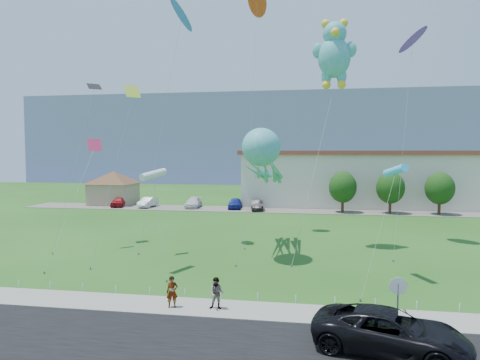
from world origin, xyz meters
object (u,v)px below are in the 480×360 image
object	(u,v)px
pavilion	(113,185)
parked_car_black	(257,205)
parked_car_white	(194,203)
octopus_kite	(263,158)
parked_car_silver	(148,202)
stop_sign	(398,291)
parked_car_red	(119,202)
pedestrian_right	(217,293)
teddy_bear_kite	(334,52)
warehouse	(448,178)
pedestrian_left	(172,292)
suv	(390,332)
parked_car_blue	(235,203)

from	to	relation	value
pavilion	parked_car_black	distance (m)	22.98
parked_car_white	octopus_kite	world-z (taller)	octopus_kite
parked_car_silver	stop_sign	bearing A→B (deg)	-51.87
pavilion	parked_car_red	bearing A→B (deg)	-51.75
pedestrian_right	teddy_bear_kite	bearing A→B (deg)	67.50
warehouse	pedestrian_left	world-z (taller)	warehouse
pavilion	parked_car_red	size ratio (longest dim) A/B	2.17
pavilion	pedestrian_right	distance (m)	48.06
suv	teddy_bear_kite	bearing A→B (deg)	19.26
pedestrian_left	parked_car_blue	distance (m)	38.78
pavilion	octopus_kite	size ratio (longest dim) A/B	0.95
parked_car_black	teddy_bear_kite	size ratio (longest dim) A/B	0.24
parked_car_silver	teddy_bear_kite	bearing A→B (deg)	-38.13
warehouse	parked_car_white	xyz separation A→B (m)	(-36.77, -8.11, -3.38)
parked_car_silver	parked_car_blue	size ratio (longest dim) A/B	1.00
stop_sign	suv	distance (m)	2.38
parked_car_red	parked_car_blue	distance (m)	17.07
suv	parked_car_blue	world-z (taller)	suv
parked_car_blue	teddy_bear_kite	distance (m)	30.04
pedestrian_left	teddy_bear_kite	distance (m)	23.56
suv	parked_car_silver	bearing A→B (deg)	47.73
teddy_bear_kite	stop_sign	bearing A→B (deg)	-83.42
warehouse	pedestrian_left	distance (m)	54.40
pavilion	teddy_bear_kite	distance (m)	42.45
pedestrian_right	parked_car_white	bearing A→B (deg)	106.79
suv	parked_car_blue	xyz separation A→B (m)	(-13.47, 41.85, -0.09)
octopus_kite	suv	bearing A→B (deg)	-66.46
pedestrian_right	parked_car_red	bearing A→B (deg)	120.75
pedestrian_left	parked_car_black	size ratio (longest dim) A/B	0.36
parked_car_blue	octopus_kite	distance (m)	28.21
parked_car_silver	parked_car_white	size ratio (longest dim) A/B	0.91
pedestrian_right	teddy_bear_kite	distance (m)	22.72
suv	parked_car_black	world-z (taller)	suv
teddy_bear_kite	parked_car_silver	bearing A→B (deg)	138.07
suv	pedestrian_left	world-z (taller)	suv
octopus_kite	parked_car_red	bearing A→B (deg)	132.49
teddy_bear_kite	parked_car_white	bearing A→B (deg)	128.37
stop_sign	parked_car_silver	distance (m)	47.65
teddy_bear_kite	octopus_kite	bearing A→B (deg)	-145.40
stop_sign	parked_car_red	size ratio (longest dim) A/B	0.59
stop_sign	parked_car_red	distance (m)	50.21
pedestrian_left	parked_car_silver	distance (m)	41.48
pedestrian_left	parked_car_black	distance (m)	37.45
pedestrian_right	parked_car_blue	bearing A→B (deg)	98.29
stop_sign	warehouse	bearing A→B (deg)	71.10
pavilion	pedestrian_right	size ratio (longest dim) A/B	5.76
pedestrian_left	parked_car_red	world-z (taller)	pedestrian_left
pedestrian_left	pedestrian_right	world-z (taller)	pedestrian_right
suv	parked_car_black	bearing A→B (deg)	29.54
parked_car_black	octopus_kite	distance (m)	26.49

